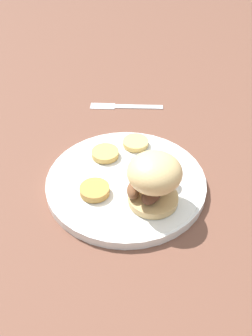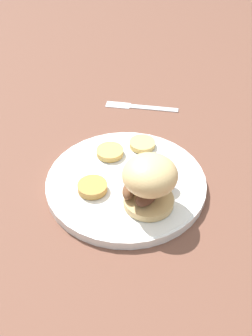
# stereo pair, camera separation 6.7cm
# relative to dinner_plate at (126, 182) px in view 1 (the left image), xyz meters

# --- Properties ---
(ground_plane) EXTENTS (4.00, 4.00, 0.00)m
(ground_plane) POSITION_rel_dinner_plate_xyz_m (0.00, 0.00, -0.01)
(ground_plane) COLOR brown
(dinner_plate) EXTENTS (0.28, 0.28, 0.02)m
(dinner_plate) POSITION_rel_dinner_plate_xyz_m (0.00, 0.00, 0.00)
(dinner_plate) COLOR white
(dinner_plate) RESTS_ON ground_plane
(sandwich) EXTENTS (0.11, 0.10, 0.09)m
(sandwich) POSITION_rel_dinner_plate_xyz_m (-0.02, -0.07, 0.06)
(sandwich) COLOR tan
(sandwich) RESTS_ON dinner_plate
(potato_round_0) EXTENTS (0.05, 0.05, 0.01)m
(potato_round_0) POSITION_rel_dinner_plate_xyz_m (0.03, 0.07, 0.01)
(potato_round_0) COLOR tan
(potato_round_0) RESTS_ON dinner_plate
(potato_round_1) EXTENTS (0.05, 0.05, 0.01)m
(potato_round_1) POSITION_rel_dinner_plate_xyz_m (-0.06, 0.02, 0.01)
(potato_round_1) COLOR #BC8942
(potato_round_1) RESTS_ON dinner_plate
(potato_round_2) EXTENTS (0.04, 0.04, 0.02)m
(potato_round_2) POSITION_rel_dinner_plate_xyz_m (0.04, -0.01, 0.02)
(potato_round_2) COLOR tan
(potato_round_2) RESTS_ON dinner_plate
(potato_round_3) EXTENTS (0.05, 0.05, 0.01)m
(potato_round_3) POSITION_rel_dinner_plate_xyz_m (0.09, 0.04, 0.01)
(potato_round_3) COLOR #DBB766
(potato_round_3) RESTS_ON dinner_plate
(fork) EXTENTS (0.10, 0.15, 0.00)m
(fork) POSITION_rel_dinner_plate_xyz_m (0.22, 0.15, -0.01)
(fork) COLOR silver
(fork) RESTS_ON ground_plane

